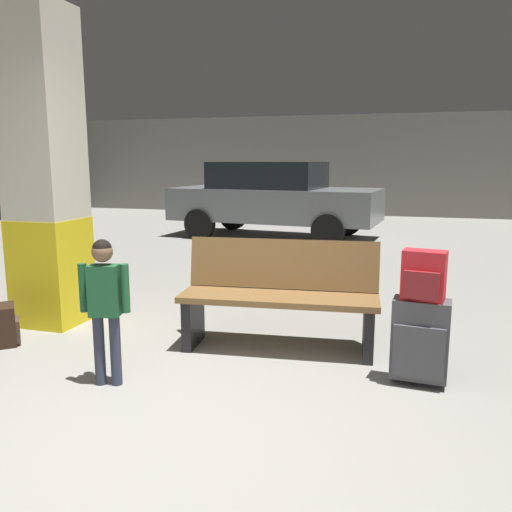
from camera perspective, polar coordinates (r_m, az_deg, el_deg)
name	(u,v)px	position (r m, az deg, el deg)	size (l,w,h in m)	color
ground_plane	(303,289)	(6.61, 5.12, -3.56)	(18.00, 18.00, 0.10)	gray
garage_back_wall	(365,165)	(15.21, 11.84, 9.63)	(18.00, 0.12, 2.80)	slate
structural_pillar	(45,171)	(5.24, -22.00, 8.56)	(0.57, 0.57, 2.90)	yellow
bench	(280,296)	(4.31, 2.58, -4.35)	(1.64, 0.68, 0.89)	brown
suitcase	(420,340)	(3.82, 17.43, -8.70)	(0.39, 0.26, 0.60)	#4C4C51
backpack_bright	(424,276)	(3.70, 17.79, -2.09)	(0.30, 0.23, 0.34)	red
child	(105,297)	(3.70, -16.17, -4.27)	(0.34, 0.20, 1.02)	#33384C
backpack_dark_floor	(6,325)	(4.93, -25.56, -6.81)	(0.31, 0.32, 0.34)	black
parked_car_far	(274,197)	(10.60, 1.92, 6.40)	(4.25, 2.10, 1.51)	slate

